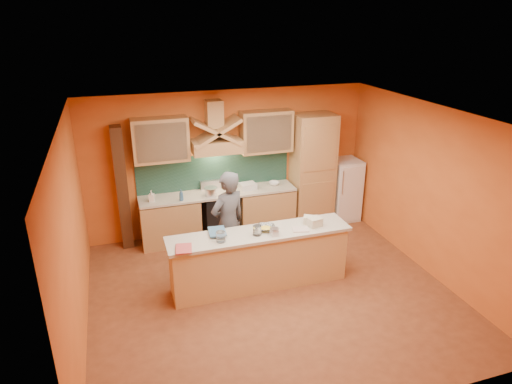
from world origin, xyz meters
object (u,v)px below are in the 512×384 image
object	(u,v)px
person	(228,223)
mixing_bowl	(266,228)
stove	(219,215)
fridge	(344,190)
kitchen_scale	(274,232)

from	to	relation	value
person	mixing_bowl	distance (m)	0.70
person	mixing_bowl	xyz separation A→B (m)	(0.48, -0.50, 0.08)
stove	person	size ratio (longest dim) A/B	0.50
stove	fridge	bearing A→B (deg)	0.00
mixing_bowl	person	bearing A→B (deg)	133.63
fridge	mixing_bowl	xyz separation A→B (m)	(-2.38, -1.86, 0.33)
stove	person	xyz separation A→B (m)	(-0.16, -1.35, 0.45)
fridge	mixing_bowl	size ratio (longest dim) A/B	4.67
person	kitchen_scale	bearing A→B (deg)	105.25
person	mixing_bowl	world-z (taller)	person
person	kitchen_scale	size ratio (longest dim) A/B	16.35
fridge	mixing_bowl	world-z (taller)	fridge
stove	fridge	world-z (taller)	fridge
fridge	mixing_bowl	distance (m)	3.04
fridge	kitchen_scale	xyz separation A→B (m)	(-2.31, -2.06, 0.34)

